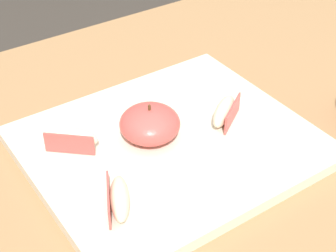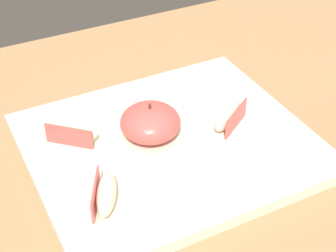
% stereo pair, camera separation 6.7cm
% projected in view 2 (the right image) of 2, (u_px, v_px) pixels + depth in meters
% --- Properties ---
extents(dining_table, '(1.44, 0.76, 0.74)m').
position_uv_depth(dining_table, '(204.00, 191.00, 0.78)').
color(dining_table, '#9E754C').
rests_on(dining_table, ground_plane).
extents(cutting_board, '(0.36, 0.31, 0.02)m').
position_uv_depth(cutting_board, '(168.00, 143.00, 0.69)').
color(cutting_board, beige).
rests_on(cutting_board, dining_table).
extents(apple_half_skin_up, '(0.08, 0.08, 0.05)m').
position_uv_depth(apple_half_skin_up, '(150.00, 122.00, 0.68)').
color(apple_half_skin_up, '#D14C47').
rests_on(apple_half_skin_up, cutting_board).
extents(apple_wedge_near_knife, '(0.05, 0.07, 0.03)m').
position_uv_depth(apple_wedge_near_knife, '(106.00, 194.00, 0.58)').
color(apple_wedge_near_knife, beige).
rests_on(apple_wedge_near_knife, cutting_board).
extents(apple_wedge_right, '(0.07, 0.06, 0.03)m').
position_uv_depth(apple_wedge_right, '(229.00, 116.00, 0.70)').
color(apple_wedge_right, beige).
rests_on(apple_wedge_right, cutting_board).
extents(apple_wedge_middle, '(0.06, 0.06, 0.03)m').
position_uv_depth(apple_wedge_middle, '(72.00, 131.00, 0.68)').
color(apple_wedge_middle, beige).
rests_on(apple_wedge_middle, cutting_board).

